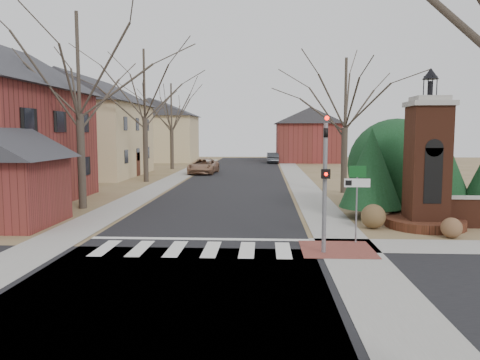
# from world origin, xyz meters

# --- Properties ---
(ground) EXTENTS (120.00, 120.00, 0.00)m
(ground) POSITION_xyz_m (0.00, 0.00, 0.00)
(ground) COLOR brown
(ground) RESTS_ON ground
(main_street) EXTENTS (8.00, 70.00, 0.01)m
(main_street) POSITION_xyz_m (0.00, 22.00, 0.01)
(main_street) COLOR black
(main_street) RESTS_ON ground
(cross_street) EXTENTS (120.00, 8.00, 0.01)m
(cross_street) POSITION_xyz_m (0.00, -3.00, 0.01)
(cross_street) COLOR black
(cross_street) RESTS_ON ground
(crosswalk_zone) EXTENTS (8.00, 2.20, 0.02)m
(crosswalk_zone) POSITION_xyz_m (0.00, 0.80, 0.01)
(crosswalk_zone) COLOR silver
(crosswalk_zone) RESTS_ON ground
(stop_bar) EXTENTS (8.00, 0.35, 0.02)m
(stop_bar) POSITION_xyz_m (0.00, 2.30, 0.01)
(stop_bar) COLOR silver
(stop_bar) RESTS_ON ground
(sidewalk_right_main) EXTENTS (2.00, 60.00, 0.02)m
(sidewalk_right_main) POSITION_xyz_m (5.20, 22.00, 0.01)
(sidewalk_right_main) COLOR gray
(sidewalk_right_main) RESTS_ON ground
(sidewalk_left) EXTENTS (2.00, 60.00, 0.02)m
(sidewalk_left) POSITION_xyz_m (-5.20, 22.00, 0.01)
(sidewalk_left) COLOR gray
(sidewalk_left) RESTS_ON ground
(curb_apron) EXTENTS (2.40, 2.40, 0.02)m
(curb_apron) POSITION_xyz_m (4.80, 1.00, 0.01)
(curb_apron) COLOR brown
(curb_apron) RESTS_ON ground
(traffic_signal_pole) EXTENTS (0.28, 0.41, 4.50)m
(traffic_signal_pole) POSITION_xyz_m (4.30, 0.57, 2.59)
(traffic_signal_pole) COLOR slate
(traffic_signal_pole) RESTS_ON ground
(sign_post) EXTENTS (0.90, 0.07, 2.75)m
(sign_post) POSITION_xyz_m (5.59, 1.99, 1.95)
(sign_post) COLOR slate
(sign_post) RESTS_ON ground
(brick_gate_monument) EXTENTS (3.20, 3.20, 6.47)m
(brick_gate_monument) POSITION_xyz_m (9.00, 4.99, 2.17)
(brick_gate_monument) COLOR #532718
(brick_gate_monument) RESTS_ON ground
(house_stucco_left) EXTENTS (9.80, 12.80, 9.28)m
(house_stucco_left) POSITION_xyz_m (-13.50, 27.00, 4.59)
(house_stucco_left) COLOR tan
(house_stucco_left) RESTS_ON ground
(garage_left) EXTENTS (4.80, 4.80, 4.29)m
(garage_left) POSITION_xyz_m (-8.52, 4.49, 2.24)
(garage_left) COLOR maroon
(garage_left) RESTS_ON ground
(house_distant_left) EXTENTS (10.80, 8.80, 8.53)m
(house_distant_left) POSITION_xyz_m (-12.01, 48.00, 4.25)
(house_distant_left) COLOR tan
(house_distant_left) RESTS_ON ground
(house_distant_right) EXTENTS (8.80, 8.80, 7.30)m
(house_distant_right) POSITION_xyz_m (7.99, 47.99, 3.65)
(house_distant_right) COLOR maroon
(house_distant_right) RESTS_ON ground
(evergreen_near) EXTENTS (2.80, 2.80, 4.10)m
(evergreen_near) POSITION_xyz_m (7.20, 7.00, 2.30)
(evergreen_near) COLOR #473D33
(evergreen_near) RESTS_ON ground
(evergreen_mid) EXTENTS (3.40, 3.40, 4.70)m
(evergreen_mid) POSITION_xyz_m (10.50, 8.20, 2.60)
(evergreen_mid) COLOR #473D33
(evergreen_mid) RESTS_ON ground
(evergreen_mass) EXTENTS (4.80, 4.80, 4.80)m
(evergreen_mass) POSITION_xyz_m (9.00, 9.50, 2.40)
(evergreen_mass) COLOR #113316
(evergreen_mass) RESTS_ON ground
(bare_tree_0) EXTENTS (8.05, 8.05, 11.15)m
(bare_tree_0) POSITION_xyz_m (-7.00, 9.00, 7.70)
(bare_tree_0) COLOR #473D33
(bare_tree_0) RESTS_ON ground
(bare_tree_1) EXTENTS (8.40, 8.40, 11.64)m
(bare_tree_1) POSITION_xyz_m (-7.00, 22.00, 8.03)
(bare_tree_1) COLOR #473D33
(bare_tree_1) RESTS_ON ground
(bare_tree_2) EXTENTS (7.35, 7.35, 10.19)m
(bare_tree_2) POSITION_xyz_m (-7.50, 35.00, 7.03)
(bare_tree_2) COLOR #473D33
(bare_tree_2) RESTS_ON ground
(bare_tree_3) EXTENTS (7.00, 7.00, 9.70)m
(bare_tree_3) POSITION_xyz_m (7.50, 16.00, 6.69)
(bare_tree_3) COLOR #473D33
(bare_tree_3) RESTS_ON ground
(pickup_truck) EXTENTS (2.66, 5.26, 1.43)m
(pickup_truck) POSITION_xyz_m (-3.40, 29.42, 0.71)
(pickup_truck) COLOR #996F53
(pickup_truck) RESTS_ON ground
(distant_car) EXTENTS (1.53, 4.12, 1.35)m
(distant_car) POSITION_xyz_m (3.40, 44.94, 0.67)
(distant_car) COLOR #36393E
(distant_car) RESTS_ON ground
(dry_shrub_left) EXTENTS (1.00, 1.00, 1.00)m
(dry_shrub_left) POSITION_xyz_m (6.80, 4.60, 0.50)
(dry_shrub_left) COLOR brown
(dry_shrub_left) RESTS_ON ground
(dry_shrub_right) EXTENTS (0.77, 0.77, 0.77)m
(dry_shrub_right) POSITION_xyz_m (9.30, 3.00, 0.38)
(dry_shrub_right) COLOR brown
(dry_shrub_right) RESTS_ON ground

